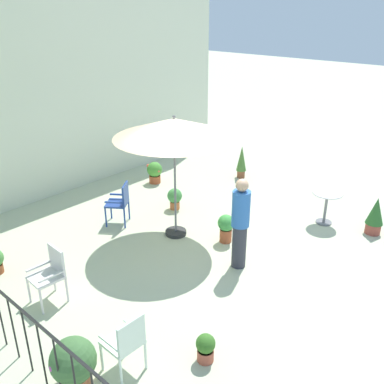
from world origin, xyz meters
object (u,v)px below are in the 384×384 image
Objects in this scene: patio_umbrella_0 at (174,129)px; potted_plant_2 at (206,347)px; patio_chair_0 at (120,201)px; potted_plant_4 at (155,172)px; potted_plant_0 at (175,198)px; patio_chair_2 at (126,341)px; potted_plant_6 at (226,226)px; potted_plant_5 at (73,362)px; patio_chair_1 at (50,272)px; standing_person at (240,223)px; potted_plant_7 at (242,161)px; cafe_table_0 at (326,202)px; potted_plant_3 at (375,215)px.

potted_plant_2 is (-2.25, -2.72, -2.05)m from patio_umbrella_0.
patio_chair_0 is 2.42m from potted_plant_4.
potted_plant_0 is (1.31, -0.36, -0.26)m from patio_chair_0.
patio_chair_2 is at bearing -136.64° from potted_plant_4.
potted_plant_6 is (0.46, -0.96, -1.92)m from patio_umbrella_0.
patio_chair_1 is at bearing 66.26° from potted_plant_5.
standing_person is (3.00, 0.42, 0.36)m from patio_chair_2.
potted_plant_7 is (3.98, -0.34, -0.07)m from patio_chair_0.
potted_plant_6 is at bearing 151.86° from cafe_table_0.
potted_plant_5 is (-5.33, -4.16, 0.06)m from potted_plant_4.
potted_plant_3 is at bearing -100.67° from potted_plant_7.
potted_plant_2 is at bearing -76.38° from patio_chair_1.
potted_plant_3 reaches higher than potted_plant_2.
patio_umbrella_0 is 1.47× the size of standing_person.
potted_plant_0 is 0.62× the size of potted_plant_3.
standing_person is (-1.76, -4.07, 0.57)m from potted_plant_4.
patio_chair_1 reaches higher than potted_plant_7.
potted_plant_3 is at bearing -3.78° from potted_plant_2.
potted_plant_0 is at bearing 116.18° from potted_plant_3.
potted_plant_6 is (-1.21, -3.35, 0.02)m from potted_plant_4.
cafe_table_0 is 6.22m from potted_plant_5.
potted_plant_2 is 6.44m from potted_plant_4.
potted_plant_5 is (-0.76, -1.74, -0.16)m from patio_chair_1.
cafe_table_0 is 5.82m from patio_chair_1.
patio_umbrella_0 is 2.79× the size of patio_chair_2.
patio_chair_0 reaches higher than potted_plant_0.
patio_chair_2 is 5.96m from potted_plant_3.
potted_plant_6 is (-2.34, 2.09, -0.08)m from potted_plant_3.
patio_chair_2 is 1.01× the size of potted_plant_7.
potted_plant_6 is (2.71, 1.76, 0.12)m from potted_plant_2.
potted_plant_5 reaches higher than potted_plant_0.
potted_plant_3 is at bearing -41.79° from potted_plant_6.
patio_chair_0 reaches higher than potted_plant_7.
potted_plant_7 is at bearing 79.33° from potted_plant_3.
potted_plant_4 is at bearing 43.36° from patio_chair_2.
cafe_table_0 is 1.04× the size of potted_plant_5.
cafe_table_0 is at bearing -78.93° from potted_plant_4.
patio_chair_2 reaches higher than potted_plant_6.
standing_person is at bearing -144.64° from potted_plant_7.
cafe_table_0 reaches higher than potted_plant_2.
patio_chair_0 is 0.54× the size of standing_person.
cafe_table_0 is at bearing -108.50° from potted_plant_7.
patio_chair_0 is 1.15× the size of potted_plant_3.
standing_person is at bearing -30.40° from patio_chair_1.
patio_umbrella_0 reaches higher than patio_chair_1.
cafe_table_0 is 3.13m from potted_plant_7.
potted_plant_3 is 3.13m from potted_plant_6.
patio_umbrella_0 reaches higher than potted_plant_7.
patio_chair_2 is 1.53× the size of potted_plant_6.
potted_plant_7 is at bearing 0.55° from potted_plant_0.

